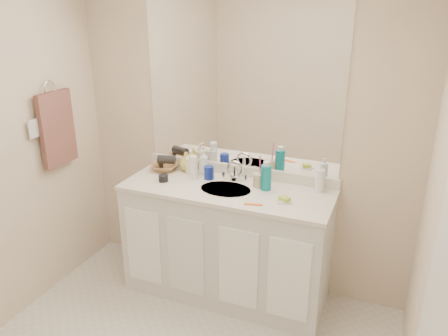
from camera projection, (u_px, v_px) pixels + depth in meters
wall_back at (241, 135)px, 3.25m from camera, size 2.60×0.02×2.40m
wall_right at (442, 261)px, 1.66m from camera, size 0.02×2.60×2.40m
vanity_cabinet at (227, 243)px, 3.28m from camera, size 1.50×0.55×0.85m
countertop at (227, 190)px, 3.13m from camera, size 1.52×0.57×0.03m
backsplash at (239, 171)px, 3.33m from camera, size 1.52×0.03×0.08m
sink_basin at (226, 190)px, 3.11m from camera, size 0.37×0.37×0.02m
faucet at (235, 173)px, 3.24m from camera, size 0.02×0.02×0.11m
mirror at (241, 87)px, 3.11m from camera, size 1.48×0.01×1.20m
blue_mug at (209, 173)px, 3.26m from camera, size 0.08×0.08×0.10m
tan_cup at (258, 180)px, 3.12m from camera, size 0.09×0.09×0.10m
toothbrush at (260, 167)px, 3.09m from camera, size 0.02×0.04×0.18m
mouthwash_bottle at (266, 178)px, 3.07m from camera, size 0.09×0.09×0.18m
clear_pump_bottle at (319, 181)px, 3.04m from camera, size 0.08×0.08×0.16m
soap_dish at (284, 201)px, 2.90m from camera, size 0.11×0.10×0.01m
green_soap at (285, 199)px, 2.89m from camera, size 0.08×0.07×0.02m
orange_comb at (253, 204)px, 2.86m from camera, size 0.12×0.05×0.01m
dark_jar at (163, 178)px, 3.23m from camera, size 0.08×0.08×0.05m
extra_white_bottle at (194, 167)px, 3.26m from camera, size 0.07×0.07×0.17m
soap_bottle_white at (204, 162)px, 3.34m from camera, size 0.10×0.10×0.20m
soap_bottle_cream at (191, 161)px, 3.37m from camera, size 0.11×0.11×0.19m
soap_bottle_yellow at (186, 161)px, 3.43m from camera, size 0.12×0.12×0.15m
wicker_basket at (165, 167)px, 3.45m from camera, size 0.26×0.26×0.05m
hair_dryer at (167, 159)px, 3.42m from camera, size 0.15×0.10×0.07m
towel_ring at (49, 88)px, 3.12m from camera, size 0.01×0.11×0.11m
hand_towel at (57, 129)px, 3.22m from camera, size 0.04×0.32×0.55m
switch_plate at (33, 129)px, 3.03m from camera, size 0.01×0.08×0.13m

